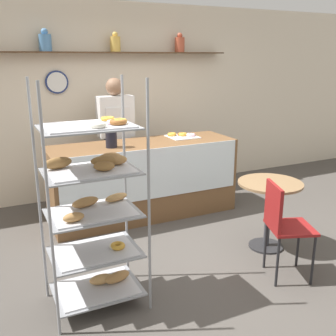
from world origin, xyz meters
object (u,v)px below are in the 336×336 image
at_px(coffee_carafe, 111,133).
at_px(donut_tray_counter, 181,135).
at_px(cafe_table, 269,199).
at_px(pastry_rack, 96,206).
at_px(person_worker, 116,137).
at_px(cafe_chair, 282,220).

xyz_separation_m(coffee_carafe, donut_tray_counter, (1.02, 0.21, -0.14)).
bearing_deg(donut_tray_counter, cafe_table, -80.90).
bearing_deg(pastry_rack, cafe_table, 5.33).
relative_size(person_worker, coffee_carafe, 5.06).
bearing_deg(coffee_carafe, donut_tray_counter, 11.40).
bearing_deg(cafe_chair, person_worker, 36.27).
xyz_separation_m(cafe_chair, donut_tray_counter, (0.04, 2.04, 0.41)).
distance_m(pastry_rack, cafe_chair, 1.65).
height_order(cafe_table, donut_tray_counter, donut_tray_counter).
bearing_deg(donut_tray_counter, coffee_carafe, -168.60).
distance_m(pastry_rack, cafe_table, 1.91).
relative_size(pastry_rack, person_worker, 1.07).
xyz_separation_m(person_worker, cafe_chair, (0.71, -2.49, -0.37)).
distance_m(cafe_table, cafe_chair, 0.59).
relative_size(person_worker, cafe_table, 2.34).
xyz_separation_m(pastry_rack, person_worker, (0.88, 2.15, 0.09)).
distance_m(person_worker, cafe_chair, 2.62).
height_order(pastry_rack, cafe_table, pastry_rack).
distance_m(pastry_rack, person_worker, 2.32).
relative_size(person_worker, cafe_chair, 1.89).
bearing_deg(pastry_rack, coffee_carafe, 67.76).
height_order(pastry_rack, person_worker, pastry_rack).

